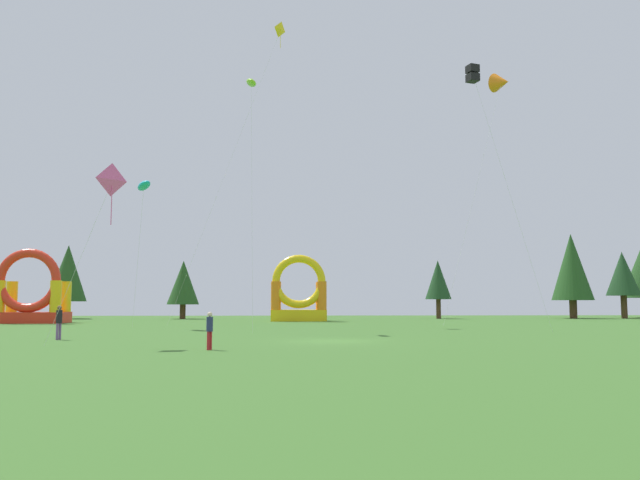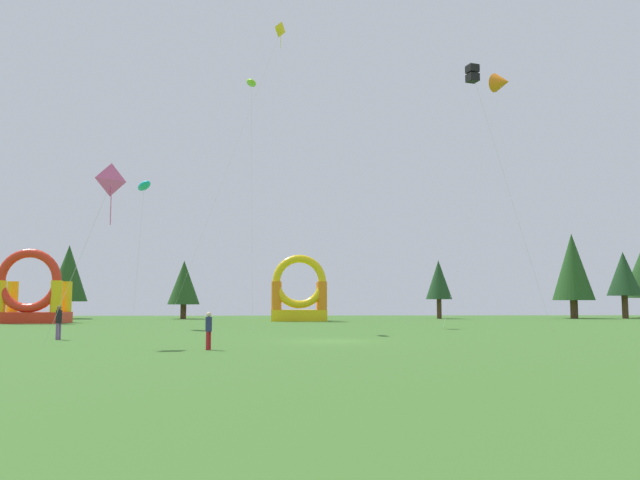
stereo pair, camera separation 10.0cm
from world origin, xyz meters
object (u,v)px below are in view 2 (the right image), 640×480
object	(u,v)px
person_midfield	(59,319)
inflatable_orange_dome	(299,298)
kite_black_box	(473,74)
person_near_camera	(209,327)
kite_lime_parafoil	(251,83)
inflatable_blue_arch	(31,297)
kite_pink_diamond	(112,182)
kite_yellow_diamond	(280,34)
kite_orange_delta	(502,82)
kite_cyan_parafoil	(144,186)

from	to	relation	value
person_midfield	inflatable_orange_dome	bearing A→B (deg)	-168.81
kite_black_box	person_near_camera	bearing A→B (deg)	-142.60
kite_lime_parafoil	kite_black_box	bearing A→B (deg)	-25.99
inflatable_orange_dome	inflatable_blue_arch	size ratio (longest dim) A/B	0.99
kite_black_box	inflatable_orange_dome	xyz separation A→B (m)	(-10.20, 27.75, -13.46)
person_near_camera	kite_pink_diamond	bearing A→B (deg)	-83.06
kite_yellow_diamond	kite_orange_delta	xyz separation A→B (m)	(19.83, -2.45, -5.18)
person_midfield	kite_orange_delta	bearing A→B (deg)	157.45
kite_yellow_diamond	person_midfield	xyz separation A→B (m)	(-10.88, -23.18, -25.62)
kite_yellow_diamond	person_near_camera	size ratio (longest dim) A/B	17.90
kite_pink_diamond	inflatable_blue_arch	size ratio (longest dim) A/B	1.17
kite_orange_delta	kite_lime_parafoil	bearing A→B (deg)	-154.49
kite_yellow_diamond	kite_lime_parafoil	world-z (taller)	kite_yellow_diamond
kite_lime_parafoil	inflatable_orange_dome	world-z (taller)	kite_lime_parafoil
person_near_camera	kite_black_box	bearing A→B (deg)	162.65
kite_lime_parafoil	kite_orange_delta	bearing A→B (deg)	25.51
kite_lime_parafoil	kite_pink_diamond	world-z (taller)	kite_lime_parafoil
kite_black_box	person_near_camera	world-z (taller)	kite_black_box
kite_lime_parafoil	inflatable_blue_arch	world-z (taller)	kite_lime_parafoil
kite_yellow_diamond	person_near_camera	bearing A→B (deg)	-94.21
kite_cyan_parafoil	person_near_camera	bearing A→B (deg)	-70.47
inflatable_blue_arch	kite_cyan_parafoil	bearing A→B (deg)	-41.75
kite_lime_parafoil	person_midfield	bearing A→B (deg)	-131.11
kite_pink_diamond	person_near_camera	distance (m)	8.42
kite_yellow_diamond	inflatable_blue_arch	world-z (taller)	kite_yellow_diamond
kite_lime_parafoil	person_near_camera	xyz separation A→B (m)	(-0.47, -17.80, -16.49)
kite_orange_delta	person_midfield	world-z (taller)	kite_orange_delta
kite_orange_delta	person_near_camera	distance (m)	41.24
kite_cyan_parafoil	kite_black_box	world-z (taller)	kite_black_box
kite_cyan_parafoil	kite_lime_parafoil	xyz separation A→B (m)	(8.37, -4.49, 6.63)
person_near_camera	person_midfield	bearing A→B (deg)	-95.30
kite_yellow_diamond	kite_pink_diamond	xyz separation A→B (m)	(-7.03, -27.99, -19.31)
kite_black_box	kite_pink_diamond	bearing A→B (deg)	-156.26
kite_cyan_parafoil	kite_orange_delta	distance (m)	32.37
kite_orange_delta	kite_black_box	bearing A→B (deg)	-114.18
kite_black_box	kite_lime_parafoil	bearing A→B (deg)	154.01
kite_lime_parafoil	inflatable_blue_arch	bearing A→B (deg)	143.13
person_midfield	kite_lime_parafoil	bearing A→B (deg)	172.32
kite_yellow_diamond	kite_pink_diamond	world-z (taller)	kite_yellow_diamond
person_midfield	inflatable_blue_arch	bearing A→B (deg)	-122.20
person_midfield	inflatable_blue_arch	distance (m)	28.70
kite_lime_parafoil	kite_black_box	world-z (taller)	kite_lime_parafoil
person_midfield	inflatable_blue_arch	xyz separation A→B (m)	(-11.83, 26.11, 1.35)
kite_pink_diamond	person_near_camera	size ratio (longest dim) A/B	5.17
kite_lime_parafoil	inflatable_orange_dome	bearing A→B (deg)	79.90
person_midfield	kite_yellow_diamond	bearing A→B (deg)	-171.71
kite_lime_parafoil	kite_orange_delta	size ratio (longest dim) A/B	0.80
kite_yellow_diamond	inflatable_blue_arch	bearing A→B (deg)	172.64
kite_lime_parafoil	kite_orange_delta	distance (m)	24.29
kite_cyan_parafoil	inflatable_orange_dome	distance (m)	22.10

